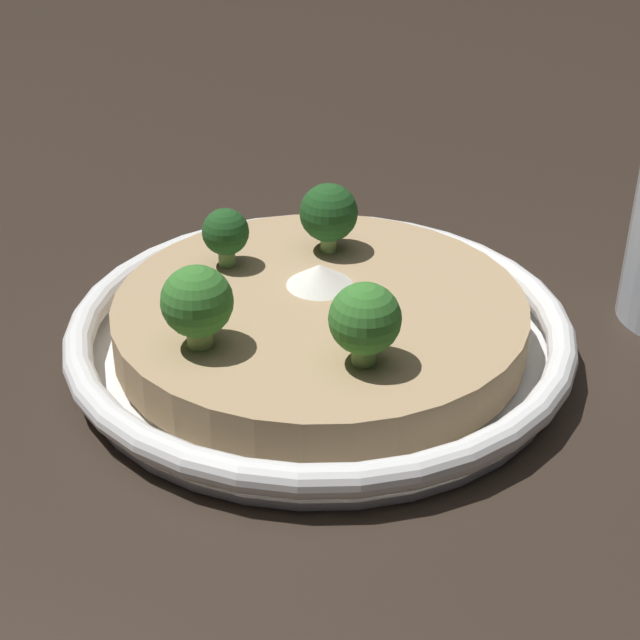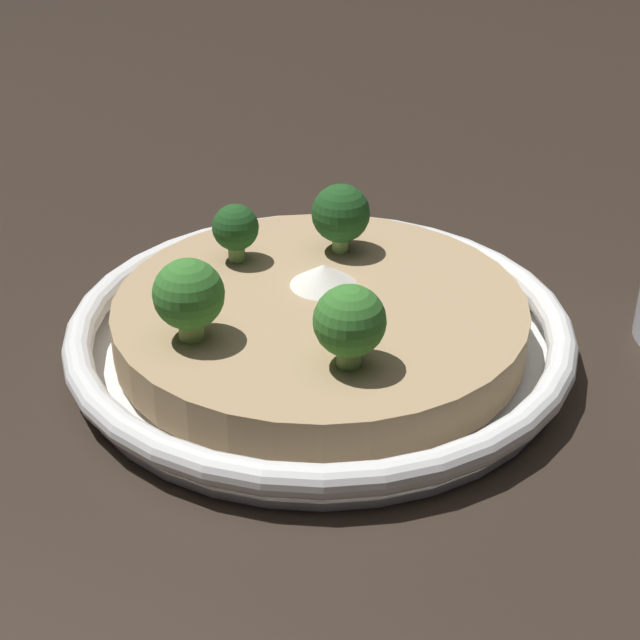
{
  "view_description": "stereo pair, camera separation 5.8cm",
  "coord_description": "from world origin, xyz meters",
  "px_view_note": "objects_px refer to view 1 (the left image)",
  "views": [
    {
      "loc": [
        -0.13,
        0.48,
        0.32
      ],
      "look_at": [
        0.0,
        0.0,
        0.02
      ],
      "focal_mm": 55.0,
      "sensor_mm": 36.0,
      "label": 1
    },
    {
      "loc": [
        -0.19,
        0.46,
        0.32
      ],
      "look_at": [
        0.0,
        0.0,
        0.02
      ],
      "focal_mm": 55.0,
      "sensor_mm": 36.0,
      "label": 2
    }
  ],
  "objects_px": {
    "risotto_bowl": "(320,328)",
    "broccoli_front_right": "(226,233)",
    "broccoli_back_right": "(197,303)",
    "broccoli_front": "(329,214)",
    "broccoli_back_left": "(365,320)"
  },
  "relations": [
    {
      "from": "broccoli_back_left",
      "to": "risotto_bowl",
      "type": "bearing_deg",
      "value": -55.78
    },
    {
      "from": "risotto_bowl",
      "to": "broccoli_front_right",
      "type": "relative_size",
      "value": 8.05
    },
    {
      "from": "broccoli_back_left",
      "to": "broccoli_front_right",
      "type": "bearing_deg",
      "value": -38.88
    },
    {
      "from": "broccoli_front_right",
      "to": "broccoli_front",
      "type": "xyz_separation_m",
      "value": [
        -0.06,
        -0.04,
        0.0
      ]
    },
    {
      "from": "risotto_bowl",
      "to": "broccoli_back_left",
      "type": "height_order",
      "value": "broccoli_back_left"
    },
    {
      "from": "risotto_bowl",
      "to": "broccoli_front_right",
      "type": "distance_m",
      "value": 0.08
    },
    {
      "from": "broccoli_front",
      "to": "broccoli_back_left",
      "type": "relative_size",
      "value": 0.98
    },
    {
      "from": "risotto_bowl",
      "to": "broccoli_front",
      "type": "distance_m",
      "value": 0.08
    },
    {
      "from": "broccoli_back_right",
      "to": "broccoli_front",
      "type": "xyz_separation_m",
      "value": [
        -0.04,
        -0.13,
        -0.0
      ]
    },
    {
      "from": "broccoli_front_right",
      "to": "broccoli_back_left",
      "type": "bearing_deg",
      "value": 141.12
    },
    {
      "from": "broccoli_back_right",
      "to": "broccoli_back_left",
      "type": "relative_size",
      "value": 1.02
    },
    {
      "from": "broccoli_front_right",
      "to": "risotto_bowl",
      "type": "bearing_deg",
      "value": 157.41
    },
    {
      "from": "risotto_bowl",
      "to": "broccoli_back_right",
      "type": "distance_m",
      "value": 0.09
    },
    {
      "from": "broccoli_front_right",
      "to": "broccoli_front",
      "type": "distance_m",
      "value": 0.07
    },
    {
      "from": "broccoli_front_right",
      "to": "broccoli_back_right",
      "type": "bearing_deg",
      "value": 101.05
    }
  ]
}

